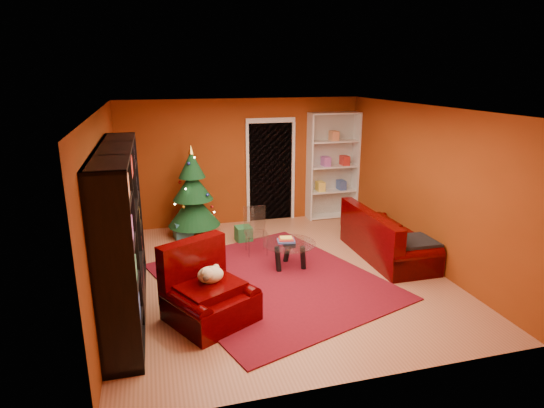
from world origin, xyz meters
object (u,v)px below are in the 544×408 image
object	(u,v)px
white_bookshelf	(333,166)
gift_box_red	(209,221)
christmas_tree	(193,193)
sofa	(388,233)
media_unit	(122,233)
gift_box_green	(244,234)
acrylic_chair	(256,234)
rug	(272,281)
gift_box_teal	(183,230)
coffee_table	(289,255)
armchair	(210,291)
dog	(210,275)

from	to	relation	value
white_bookshelf	gift_box_red	bearing A→B (deg)	179.80
christmas_tree	white_bookshelf	distance (m)	3.10
white_bookshelf	sofa	size ratio (longest dim) A/B	1.18
media_unit	christmas_tree	distance (m)	3.01
gift_box_green	white_bookshelf	distance (m)	2.60
acrylic_chair	christmas_tree	bearing A→B (deg)	129.89
rug	media_unit	distance (m)	2.40
gift_box_teal	coffee_table	size ratio (longest dim) A/B	0.39
armchair	sofa	world-z (taller)	sofa
rug	acrylic_chair	bearing A→B (deg)	88.84
white_bookshelf	dog	size ratio (longest dim) A/B	5.88
gift_box_red	dog	xyz separation A→B (m)	(-0.44, -3.65, 0.49)
rug	armchair	bearing A→B (deg)	-139.86
gift_box_red	white_bookshelf	distance (m)	2.91
christmas_tree	acrylic_chair	distance (m)	1.66
gift_box_teal	christmas_tree	bearing A→B (deg)	23.62
gift_box_red	armchair	bearing A→B (deg)	-97.04
white_bookshelf	armchair	distance (m)	4.94
armchair	coffee_table	world-z (taller)	armchair
dog	acrylic_chair	size ratio (longest dim) A/B	0.53
armchair	coffee_table	size ratio (longest dim) A/B	1.22
gift_box_teal	armchair	bearing A→B (deg)	-88.12
dog	armchair	bearing A→B (deg)	-135.00
gift_box_teal	rug	bearing A→B (deg)	-63.08
gift_box_teal	coffee_table	world-z (taller)	coffee_table
gift_box_teal	dog	bearing A→B (deg)	-87.71
media_unit	armchair	xyz separation A→B (m)	(1.04, -0.52, -0.70)
acrylic_chair	gift_box_green	bearing A→B (deg)	100.04
gift_box_red	gift_box_teal	bearing A→B (deg)	-136.25
dog	white_bookshelf	bearing A→B (deg)	20.60
rug	armchair	distance (m)	1.44
gift_box_red	sofa	world-z (taller)	sofa
gift_box_red	acrylic_chair	world-z (taller)	acrylic_chair
rug	gift_box_teal	size ratio (longest dim) A/B	10.18
media_unit	sofa	bearing A→B (deg)	10.98
white_bookshelf	media_unit	bearing A→B (deg)	-142.84
white_bookshelf	sofa	world-z (taller)	white_bookshelf
gift_box_teal	coffee_table	distance (m)	2.45
christmas_tree	sofa	distance (m)	3.72
gift_box_green	sofa	bearing A→B (deg)	-31.82
white_bookshelf	coffee_table	xyz separation A→B (m)	(-1.71, -2.40, -0.92)
christmas_tree	gift_box_teal	bearing A→B (deg)	-156.38
coffee_table	dog	bearing A→B (deg)	-139.48
rug	christmas_tree	xyz separation A→B (m)	(-0.93, 2.39, 0.86)
gift_box_red	sofa	xyz separation A→B (m)	(2.79, -2.40, 0.31)
media_unit	white_bookshelf	xyz separation A→B (m)	(4.22, 3.18, 0.03)
media_unit	acrylic_chair	world-z (taller)	media_unit
christmas_tree	gift_box_red	bearing A→B (deg)	52.87
christmas_tree	acrylic_chair	world-z (taller)	christmas_tree
rug	white_bookshelf	xyz separation A→B (m)	(2.13, 2.81, 1.13)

